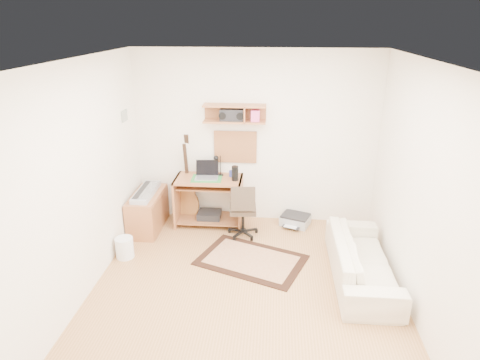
# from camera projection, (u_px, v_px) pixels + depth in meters

# --- Properties ---
(floor) EXTENTS (3.60, 4.00, 0.01)m
(floor) POSITION_uv_depth(u_px,v_px,m) (245.00, 294.00, 4.85)
(floor) COLOR #B9834D
(floor) RESTS_ON ground
(ceiling) EXTENTS (3.60, 4.00, 0.01)m
(ceiling) POSITION_uv_depth(u_px,v_px,m) (246.00, 61.00, 3.91)
(ceiling) COLOR white
(ceiling) RESTS_ON ground
(back_wall) EXTENTS (3.60, 0.01, 2.60)m
(back_wall) POSITION_uv_depth(u_px,v_px,m) (256.00, 139.00, 6.24)
(back_wall) COLOR white
(back_wall) RESTS_ON ground
(left_wall) EXTENTS (0.01, 4.00, 2.60)m
(left_wall) POSITION_uv_depth(u_px,v_px,m) (79.00, 184.00, 4.52)
(left_wall) COLOR white
(left_wall) RESTS_ON ground
(right_wall) EXTENTS (0.01, 4.00, 2.60)m
(right_wall) POSITION_uv_depth(u_px,v_px,m) (424.00, 196.00, 4.23)
(right_wall) COLOR white
(right_wall) RESTS_ON ground
(wall_shelf) EXTENTS (0.90, 0.25, 0.26)m
(wall_shelf) POSITION_uv_depth(u_px,v_px,m) (235.00, 113.00, 6.00)
(wall_shelf) COLOR #B16B3E
(wall_shelf) RESTS_ON back_wall
(cork_board) EXTENTS (0.64, 0.03, 0.49)m
(cork_board) POSITION_uv_depth(u_px,v_px,m) (235.00, 147.00, 6.29)
(cork_board) COLOR tan
(cork_board) RESTS_ON back_wall
(wall_photo) EXTENTS (0.02, 0.20, 0.15)m
(wall_photo) POSITION_uv_depth(u_px,v_px,m) (124.00, 116.00, 5.76)
(wall_photo) COLOR #4C8CBF
(wall_photo) RESTS_ON left_wall
(desk) EXTENTS (1.00, 0.55, 0.75)m
(desk) POSITION_uv_depth(u_px,v_px,m) (209.00, 201.00, 6.37)
(desk) COLOR #B16B3E
(desk) RESTS_ON floor
(laptop) EXTENTS (0.35, 0.35, 0.26)m
(laptop) POSITION_uv_depth(u_px,v_px,m) (206.00, 171.00, 6.17)
(laptop) COLOR silver
(laptop) RESTS_ON desk
(speaker) EXTENTS (0.10, 0.10, 0.22)m
(speaker) POSITION_uv_depth(u_px,v_px,m) (235.00, 173.00, 6.12)
(speaker) COLOR black
(speaker) RESTS_ON desk
(desk_lamp) EXTENTS (0.11, 0.11, 0.32)m
(desk_lamp) POSITION_uv_depth(u_px,v_px,m) (220.00, 165.00, 6.29)
(desk_lamp) COLOR black
(desk_lamp) RESTS_ON desk
(pencil_cup) EXTENTS (0.07, 0.07, 0.09)m
(pencil_cup) POSITION_uv_depth(u_px,v_px,m) (231.00, 174.00, 6.28)
(pencil_cup) COLOR #313B94
(pencil_cup) RESTS_ON desk
(boombox) EXTENTS (0.34, 0.15, 0.17)m
(boombox) POSITION_uv_depth(u_px,v_px,m) (232.00, 115.00, 6.01)
(boombox) COLOR black
(boombox) RESTS_ON wall_shelf
(rug) EXTENTS (1.55, 1.30, 0.02)m
(rug) POSITION_uv_depth(u_px,v_px,m) (251.00, 260.00, 5.51)
(rug) COLOR #CBB488
(rug) RESTS_ON floor
(task_chair) EXTENTS (0.46, 0.46, 0.83)m
(task_chair) POSITION_uv_depth(u_px,v_px,m) (243.00, 209.00, 6.01)
(task_chair) COLOR #382C21
(task_chair) RESTS_ON floor
(cabinet) EXTENTS (0.40, 0.90, 0.55)m
(cabinet) POSITION_uv_depth(u_px,v_px,m) (148.00, 211.00, 6.28)
(cabinet) COLOR #B16B3E
(cabinet) RESTS_ON floor
(music_keyboard) EXTENTS (0.24, 0.78, 0.07)m
(music_keyboard) POSITION_uv_depth(u_px,v_px,m) (146.00, 192.00, 6.17)
(music_keyboard) COLOR #B2B5BA
(music_keyboard) RESTS_ON cabinet
(guitar) EXTENTS (0.37, 0.24, 1.35)m
(guitar) POSITION_uv_depth(u_px,v_px,m) (186.00, 179.00, 6.42)
(guitar) COLOR #A26532
(guitar) RESTS_ON floor
(waste_basket) EXTENTS (0.25, 0.25, 0.28)m
(waste_basket) POSITION_uv_depth(u_px,v_px,m) (125.00, 248.00, 5.54)
(waste_basket) COLOR white
(waste_basket) RESTS_ON floor
(printer) EXTENTS (0.50, 0.45, 0.16)m
(printer) POSITION_uv_depth(u_px,v_px,m) (295.00, 219.00, 6.44)
(printer) COLOR #A5A8AA
(printer) RESTS_ON floor
(sofa) EXTENTS (0.51, 1.73, 0.68)m
(sofa) POSITION_uv_depth(u_px,v_px,m) (363.00, 254.00, 5.02)
(sofa) COLOR beige
(sofa) RESTS_ON floor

